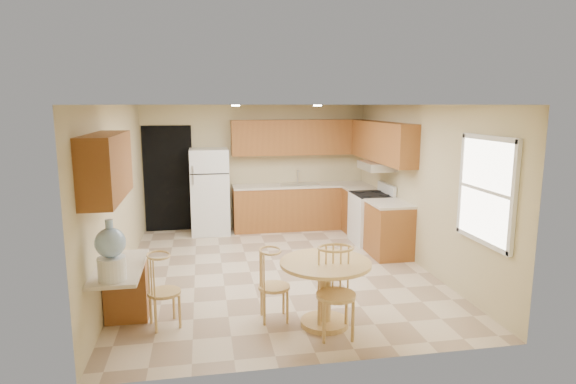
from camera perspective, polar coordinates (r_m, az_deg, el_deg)
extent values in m
plane|color=beige|center=(7.46, -1.30, -9.26)|extent=(5.50, 5.50, 0.00)
cube|color=white|center=(7.03, -1.39, 10.31)|extent=(4.50, 5.50, 0.02)
cube|color=#C9B987|center=(9.84, -3.81, 3.00)|extent=(4.50, 0.02, 2.50)
cube|color=#C9B987|center=(4.51, 4.06, -5.81)|extent=(4.50, 0.02, 2.50)
cube|color=#C9B987|center=(7.16, -19.44, -0.34)|extent=(0.02, 5.50, 2.50)
cube|color=#C9B987|center=(7.81, 15.20, 0.74)|extent=(0.02, 5.50, 2.50)
cube|color=black|center=(9.82, -14.00, 1.52)|extent=(0.90, 0.02, 2.10)
cube|color=#9B5B27|center=(9.82, 1.52, -1.82)|extent=(2.75, 0.60, 0.87)
cube|color=beige|center=(9.73, 1.54, 0.80)|extent=(2.75, 0.63, 0.04)
cube|color=#9B5B27|center=(9.54, 8.59, -2.30)|extent=(0.60, 0.59, 0.87)
cube|color=beige|center=(9.45, 8.67, 0.39)|extent=(0.63, 0.59, 0.04)
cube|color=#9B5B27|center=(8.21, 11.85, -4.47)|extent=(0.60, 0.80, 0.87)
cube|color=beige|center=(8.11, 11.97, -1.36)|extent=(0.63, 0.80, 0.04)
cube|color=#9B5B27|center=(9.75, 1.40, 6.50)|extent=(2.75, 0.33, 0.70)
cube|color=#9B5B27|center=(8.78, 11.04, 5.88)|extent=(0.33, 2.42, 0.70)
cube|color=#9B5B27|center=(5.48, -20.72, 2.83)|extent=(0.33, 1.40, 0.70)
cube|color=silver|center=(9.73, 1.39, 0.92)|extent=(0.78, 0.44, 0.01)
cube|color=silver|center=(8.76, 10.49, 3.06)|extent=(0.50, 0.76, 0.14)
cube|color=#9B5B27|center=(6.09, -18.54, -10.81)|extent=(0.48, 0.42, 0.72)
cube|color=beige|center=(5.61, -19.32, -8.47)|extent=(0.50, 1.20, 0.04)
cube|color=white|center=(6.16, 22.47, 0.18)|extent=(0.05, 1.00, 1.20)
cube|color=white|center=(6.08, 22.79, 5.93)|extent=(0.05, 1.10, 0.06)
cube|color=white|center=(6.29, 22.00, -5.40)|extent=(0.05, 1.10, 0.06)
cube|color=white|center=(5.72, 25.21, -0.75)|extent=(0.05, 0.06, 1.28)
cube|color=white|center=(6.60, 19.94, 0.97)|extent=(0.05, 0.06, 1.28)
cylinder|color=white|center=(8.17, -6.22, 10.15)|extent=(0.14, 0.14, 0.02)
cylinder|color=white|center=(8.39, 3.52, 10.20)|extent=(0.14, 0.14, 0.02)
cube|color=white|center=(9.50, -9.25, 0.07)|extent=(0.73, 0.69, 1.66)
cube|color=black|center=(9.09, -9.28, 2.12)|extent=(0.72, 0.01, 0.02)
cube|color=silver|center=(9.10, -11.19, 1.44)|extent=(0.03, 0.03, 0.18)
cube|color=silver|center=(9.07, -11.24, 2.66)|extent=(0.03, 0.03, 0.14)
cube|color=white|center=(8.90, 9.80, -3.15)|extent=(0.65, 0.76, 0.90)
cube|color=black|center=(8.81, 9.89, -0.27)|extent=(0.64, 0.75, 0.02)
cube|color=white|center=(8.89, 11.61, 0.39)|extent=(0.06, 0.76, 0.18)
cylinder|color=#DEB56F|center=(5.75, 4.36, -15.15)|extent=(0.56, 0.56, 0.06)
cylinder|color=#DEB56F|center=(5.62, 4.41, -11.99)|extent=(0.14, 0.14, 0.68)
cylinder|color=#DEB56F|center=(5.49, 4.46, -8.39)|extent=(1.03, 1.03, 0.04)
cylinder|color=#DEB56F|center=(5.73, -1.66, -11.18)|extent=(0.37, 0.37, 0.04)
cylinder|color=#DEB56F|center=(5.91, -3.17, -12.60)|extent=(0.03, 0.03, 0.40)
cylinder|color=#DEB56F|center=(5.95, -0.54, -12.44)|extent=(0.03, 0.03, 0.40)
cylinder|color=#DEB56F|center=(5.67, -2.82, -13.64)|extent=(0.03, 0.03, 0.40)
cylinder|color=#DEB56F|center=(5.70, -0.08, -13.46)|extent=(0.03, 0.03, 0.40)
cylinder|color=#DEB56F|center=(5.35, 5.70, -12.10)|extent=(0.44, 0.44, 0.04)
cylinder|color=#DEB56F|center=(5.54, 3.62, -13.86)|extent=(0.04, 0.04, 0.47)
cylinder|color=#DEB56F|center=(5.62, 6.78, -13.57)|extent=(0.04, 0.04, 0.47)
cylinder|color=#DEB56F|center=(5.27, 4.45, -15.22)|extent=(0.04, 0.04, 0.47)
cylinder|color=#DEB56F|center=(5.35, 7.78, -14.87)|extent=(0.04, 0.04, 0.47)
cylinder|color=#DEB56F|center=(5.75, -14.46, -11.45)|extent=(0.38, 0.38, 0.04)
cylinder|color=#DEB56F|center=(5.96, -15.60, -12.79)|extent=(0.03, 0.03, 0.40)
cylinder|color=#DEB56F|center=(5.94, -12.96, -12.75)|extent=(0.03, 0.03, 0.40)
cylinder|color=#DEB56F|center=(5.71, -15.85, -13.84)|extent=(0.03, 0.03, 0.40)
cylinder|color=#DEB56F|center=(5.69, -13.08, -13.80)|extent=(0.03, 0.03, 0.40)
cylinder|color=white|center=(5.18, -20.13, -8.50)|extent=(0.28, 0.28, 0.24)
sphere|color=#98BFEB|center=(5.10, -20.32, -5.66)|extent=(0.30, 0.30, 0.30)
cylinder|color=#98BFEB|center=(5.05, -20.45, -3.56)|extent=(0.07, 0.07, 0.09)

